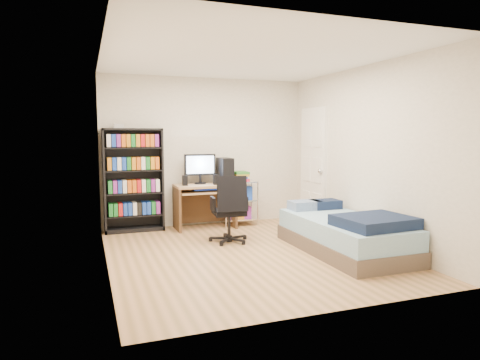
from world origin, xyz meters
name	(u,v)px	position (x,y,z in m)	size (l,w,h in m)	color
room	(248,158)	(0.00, 0.00, 1.25)	(3.58, 4.08, 2.58)	tan
media_shelf	(133,179)	(-1.24, 1.84, 0.84)	(0.92, 0.31, 1.71)	black
computer_desk	(209,188)	(-0.02, 1.72, 0.66)	(0.97, 0.56, 1.22)	tan
office_chair	(230,221)	(-0.03, 0.62, 0.31)	(0.63, 0.63, 0.97)	black
wire_cart	(239,190)	(0.51, 1.73, 0.61)	(0.61, 0.47, 0.93)	white
bed	(345,233)	(1.23, -0.38, 0.25)	(1.00, 2.00, 0.57)	brown
door	(313,167)	(1.72, 1.35, 1.00)	(0.12, 0.80, 2.00)	white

